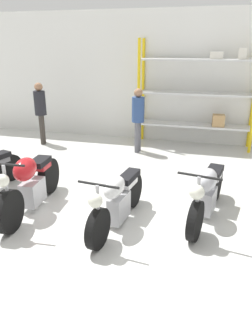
{
  "coord_description": "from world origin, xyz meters",
  "views": [
    {
      "loc": [
        1.38,
        -4.65,
        2.67
      ],
      "look_at": [
        0.0,
        0.4,
        0.7
      ],
      "focal_mm": 35.0,
      "sensor_mm": 36.0,
      "label": 1
    }
  ],
  "objects_px": {
    "motorcycle_red": "(30,184)",
    "person_browsing": "(40,108)",
    "motorcycle_white": "(118,200)",
    "shelving_rack": "(199,93)",
    "motorcycle_silver": "(207,192)",
    "person_near_rack": "(138,115)"
  },
  "relations": [
    {
      "from": "person_browsing",
      "to": "shelving_rack",
      "type": "bearing_deg",
      "value": 169.61
    },
    {
      "from": "motorcycle_white",
      "to": "person_browsing",
      "type": "bearing_deg",
      "value": -131.7
    },
    {
      "from": "motorcycle_white",
      "to": "motorcycle_silver",
      "type": "distance_m",
      "value": 1.46
    },
    {
      "from": "shelving_rack",
      "to": "motorcycle_red",
      "type": "bearing_deg",
      "value": -117.7
    },
    {
      "from": "shelving_rack",
      "to": "motorcycle_red",
      "type": "height_order",
      "value": "shelving_rack"
    },
    {
      "from": "shelving_rack",
      "to": "motorcycle_red",
      "type": "distance_m",
      "value": 5.35
    },
    {
      "from": "motorcycle_red",
      "to": "shelving_rack",
      "type": "bearing_deg",
      "value": 148.13
    },
    {
      "from": "motorcycle_red",
      "to": "motorcycle_white",
      "type": "bearing_deg",
      "value": 82.61
    },
    {
      "from": "motorcycle_red",
      "to": "motorcycle_silver",
      "type": "height_order",
      "value": "motorcycle_red"
    },
    {
      "from": "motorcycle_white",
      "to": "person_browsing",
      "type": "height_order",
      "value": "person_browsing"
    },
    {
      "from": "motorcycle_silver",
      "to": "person_browsing",
      "type": "height_order",
      "value": "person_browsing"
    },
    {
      "from": "motorcycle_white",
      "to": "motorcycle_silver",
      "type": "height_order",
      "value": "motorcycle_silver"
    },
    {
      "from": "shelving_rack",
      "to": "person_browsing",
      "type": "distance_m",
      "value": 4.39
    },
    {
      "from": "motorcycle_white",
      "to": "person_near_rack",
      "type": "relative_size",
      "value": 1.19
    },
    {
      "from": "motorcycle_red",
      "to": "person_browsing",
      "type": "height_order",
      "value": "person_browsing"
    },
    {
      "from": "motorcycle_silver",
      "to": "motorcycle_white",
      "type": "bearing_deg",
      "value": -55.52
    },
    {
      "from": "motorcycle_white",
      "to": "person_near_rack",
      "type": "distance_m",
      "value": 3.86
    },
    {
      "from": "motorcycle_silver",
      "to": "person_near_rack",
      "type": "bearing_deg",
      "value": -138.71
    },
    {
      "from": "person_browsing",
      "to": "person_near_rack",
      "type": "xyz_separation_m",
      "value": [
        2.81,
        -0.03,
        -0.04
      ]
    },
    {
      "from": "motorcycle_red",
      "to": "person_browsing",
      "type": "xyz_separation_m",
      "value": [
        -1.82,
        3.72,
        0.54
      ]
    },
    {
      "from": "shelving_rack",
      "to": "motorcycle_red",
      "type": "relative_size",
      "value": 1.45
    },
    {
      "from": "motorcycle_white",
      "to": "person_browsing",
      "type": "distance_m",
      "value": 5.13
    }
  ]
}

